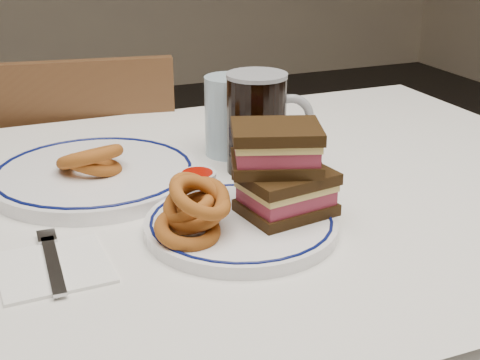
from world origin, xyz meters
name	(u,v)px	position (x,y,z in m)	size (l,w,h in m)	color
dining_table	(203,261)	(0.00, 0.00, 0.64)	(1.27, 0.87, 0.75)	silver
chair_far	(85,223)	(-0.09, 0.57, 0.47)	(0.45, 0.45, 0.86)	#3F2314
main_plate	(241,224)	(0.01, -0.13, 0.76)	(0.24, 0.24, 0.02)	white
reuben_sandwich	(281,170)	(0.06, -0.12, 0.82)	(0.14, 0.12, 0.11)	black
onion_rings_main	(194,209)	(-0.05, -0.13, 0.79)	(0.10, 0.10, 0.09)	brown
ketchup_ramekin	(198,181)	(-0.01, -0.03, 0.78)	(0.05, 0.05, 0.03)	white
beer_mug	(258,122)	(0.11, 0.06, 0.83)	(0.14, 0.09, 0.15)	black
water_glass	(230,116)	(0.10, 0.15, 0.81)	(0.08, 0.08, 0.13)	#A2BFD1
far_plate	(95,175)	(-0.13, 0.10, 0.76)	(0.30, 0.30, 0.02)	white
onion_rings_far	(92,160)	(-0.13, 0.10, 0.79)	(0.10, 0.10, 0.06)	brown
napkin_fork	(53,266)	(-0.22, -0.13, 0.75)	(0.12, 0.16, 0.01)	white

